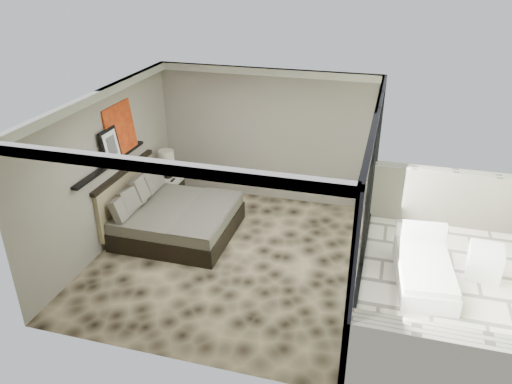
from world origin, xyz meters
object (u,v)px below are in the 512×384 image
(table_lamp, at_px, (167,160))
(lounger, at_px, (424,269))
(ottoman, at_px, (485,262))
(bed, at_px, (173,217))
(nightstand, at_px, (171,189))

(table_lamp, height_order, lounger, table_lamp)
(table_lamp, bearing_deg, ottoman, -10.83)
(table_lamp, bearing_deg, bed, -62.08)
(bed, xyz_separation_m, lounger, (4.53, -0.29, -0.13))
(lounger, bearing_deg, nightstand, 157.41)
(bed, relative_size, lounger, 1.17)
(bed, distance_m, ottoman, 5.48)
(bed, xyz_separation_m, ottoman, (5.48, 0.12, -0.08))
(bed, relative_size, ottoman, 4.01)
(table_lamp, bearing_deg, lounger, -16.94)
(bed, height_order, table_lamp, bed)
(ottoman, height_order, lounger, lounger)
(ottoman, xyz_separation_m, lounger, (-0.95, -0.41, -0.05))
(ottoman, relative_size, lounger, 0.29)
(bed, relative_size, table_lamp, 3.49)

